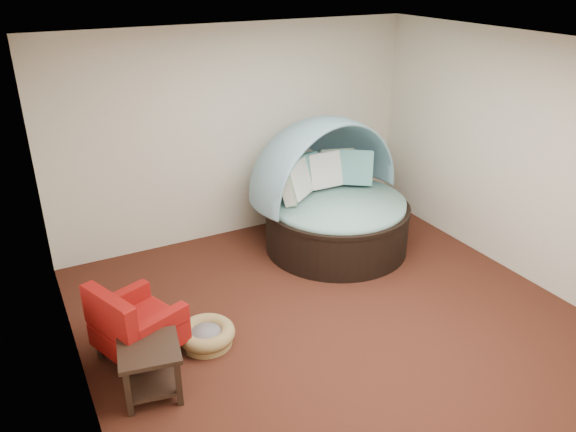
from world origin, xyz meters
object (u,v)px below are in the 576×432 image
pet_basket (206,335)px  red_armchair (134,326)px  side_table (150,364)px  canopy_daybed (332,189)px

pet_basket → red_armchair: bearing=172.6°
red_armchair → side_table: size_ratio=1.52×
red_armchair → side_table: 0.54m
canopy_daybed → red_armchair: bearing=-167.1°
pet_basket → side_table: size_ratio=1.12×
pet_basket → side_table: (-0.66, -0.45, 0.22)m
canopy_daybed → red_armchair: canopy_daybed is taller
pet_basket → side_table: bearing=-145.9°
canopy_daybed → pet_basket: canopy_daybed is taller
pet_basket → side_table: 0.83m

